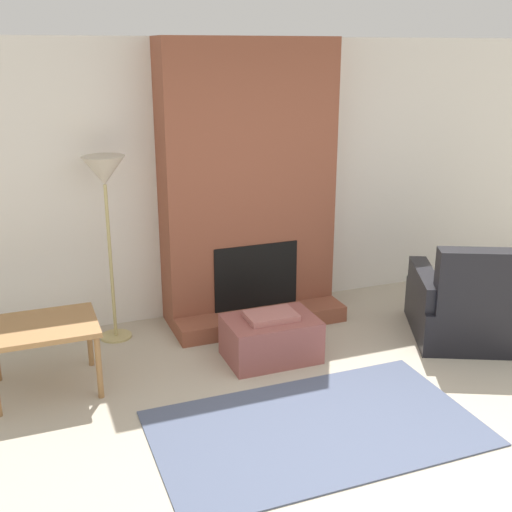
% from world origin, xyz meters
% --- Properties ---
extents(ground_plane, '(24.00, 24.00, 0.00)m').
position_xyz_m(ground_plane, '(0.00, 0.00, 0.00)').
color(ground_plane, '#B2A893').
extents(wall_back, '(8.16, 0.06, 2.60)m').
position_xyz_m(wall_back, '(0.00, 2.86, 1.30)').
color(wall_back, silver).
rests_on(wall_back, ground_plane).
extents(fireplace, '(1.62, 0.75, 2.60)m').
position_xyz_m(fireplace, '(0.00, 2.60, 1.24)').
color(fireplace, brown).
rests_on(fireplace, ground_plane).
extents(ottoman, '(0.76, 0.52, 0.41)m').
position_xyz_m(ottoman, '(-0.16, 1.64, 0.19)').
color(ottoman, '#8C4C47').
rests_on(ottoman, ground_plane).
extents(armchair, '(1.21, 1.28, 0.94)m').
position_xyz_m(armchair, '(1.61, 1.38, 0.28)').
color(armchair, black).
rests_on(armchair, ground_plane).
extents(side_table, '(0.80, 0.64, 0.54)m').
position_xyz_m(side_table, '(-1.95, 1.78, 0.48)').
color(side_table, '#9E7042').
rests_on(side_table, ground_plane).
extents(floor_lamp_left, '(0.36, 0.36, 1.65)m').
position_xyz_m(floor_lamp_left, '(-1.31, 2.53, 1.43)').
color(floor_lamp_left, tan).
rests_on(floor_lamp_left, ground_plane).
extents(area_rug, '(2.23, 1.29, 0.01)m').
position_xyz_m(area_rug, '(-0.27, 0.55, 0.01)').
color(area_rug, '#4C5670').
rests_on(area_rug, ground_plane).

